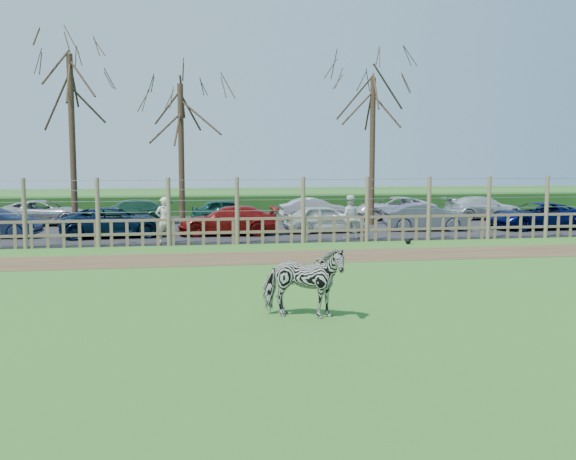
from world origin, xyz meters
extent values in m
plane|color=#53A02F|center=(0.00, 0.00, 0.00)|extent=(120.00, 120.00, 0.00)
cube|color=brown|center=(0.00, 4.50, 0.01)|extent=(34.00, 2.80, 0.01)
cube|color=#232326|center=(0.00, 14.50, 0.02)|extent=(44.00, 13.00, 0.04)
cube|color=#1E4716|center=(0.00, 21.50, 0.55)|extent=(46.00, 2.00, 1.10)
cube|color=brown|center=(0.00, 8.00, 0.45)|extent=(30.00, 0.06, 0.10)
cube|color=brown|center=(0.00, 8.00, 0.95)|extent=(30.00, 0.06, 0.10)
cylinder|color=brown|center=(-7.50, 8.00, 1.25)|extent=(0.16, 0.16, 2.50)
cylinder|color=brown|center=(-5.00, 8.00, 1.25)|extent=(0.16, 0.16, 2.50)
cylinder|color=brown|center=(-2.50, 8.00, 1.25)|extent=(0.16, 0.16, 2.50)
cylinder|color=brown|center=(0.00, 8.00, 1.25)|extent=(0.16, 0.16, 2.50)
cylinder|color=brown|center=(2.50, 8.00, 1.25)|extent=(0.16, 0.16, 2.50)
cylinder|color=brown|center=(5.00, 8.00, 1.25)|extent=(0.16, 0.16, 2.50)
cylinder|color=brown|center=(7.50, 8.00, 1.25)|extent=(0.16, 0.16, 2.50)
cylinder|color=brown|center=(10.00, 8.00, 1.25)|extent=(0.16, 0.16, 2.50)
cylinder|color=brown|center=(12.50, 8.00, 1.25)|extent=(0.16, 0.16, 2.50)
cylinder|color=gray|center=(0.00, 8.00, 1.25)|extent=(30.00, 0.02, 0.02)
cylinder|color=gray|center=(0.00, 8.00, 1.65)|extent=(30.00, 0.02, 0.02)
cylinder|color=gray|center=(0.00, 8.00, 2.05)|extent=(30.00, 0.02, 0.02)
cylinder|color=gray|center=(0.00, 8.00, 2.40)|extent=(30.00, 0.02, 0.02)
cylinder|color=#3D2B1E|center=(-6.50, 12.50, 3.75)|extent=(0.26, 0.26, 7.50)
cylinder|color=#3D2B1E|center=(-2.00, 13.50, 3.25)|extent=(0.26, 0.26, 6.50)
cylinder|color=#3D2B1E|center=(7.00, 14.00, 3.50)|extent=(0.26, 0.26, 7.00)
imported|color=gray|center=(0.30, -3.51, 0.71)|extent=(1.85, 1.30, 1.43)
imported|color=white|center=(-2.69, 8.49, 0.90)|extent=(0.72, 0.58, 1.72)
imported|color=silver|center=(4.46, 8.61, 0.90)|extent=(0.93, 0.77, 1.72)
sphere|color=black|center=(6.31, 7.00, 0.11)|extent=(0.21, 0.21, 0.21)
sphere|color=black|center=(6.43, 7.00, 0.18)|extent=(0.11, 0.11, 0.11)
imported|color=#0A1E3A|center=(-4.71, 10.84, 0.64)|extent=(4.50, 2.42, 1.20)
imported|color=maroon|center=(-0.13, 10.77, 0.64)|extent=(4.22, 1.90, 1.20)
imported|color=silver|center=(4.02, 11.04, 0.64)|extent=(3.57, 1.55, 1.20)
imported|color=#52556A|center=(8.62, 11.08, 0.64)|extent=(3.78, 1.74, 1.20)
imported|color=#060C44|center=(13.69, 10.78, 0.64)|extent=(4.42, 2.22, 1.20)
imported|color=#ABAEB4|center=(-8.54, 16.32, 0.64)|extent=(4.39, 2.15, 1.20)
imported|color=#1F4F37|center=(-4.60, 15.99, 0.64)|extent=(4.32, 2.22, 1.20)
imported|color=#164739|center=(0.19, 15.87, 0.64)|extent=(3.61, 1.66, 1.20)
imported|color=#BAAFBC|center=(4.66, 15.90, 0.64)|extent=(3.68, 1.37, 1.20)
imported|color=silver|center=(8.92, 16.35, 0.64)|extent=(4.41, 2.19, 1.20)
imported|color=silver|center=(13.67, 15.81, 0.64)|extent=(4.14, 1.69, 1.20)
camera|label=1|loc=(-2.04, -15.71, 3.08)|focal=40.00mm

